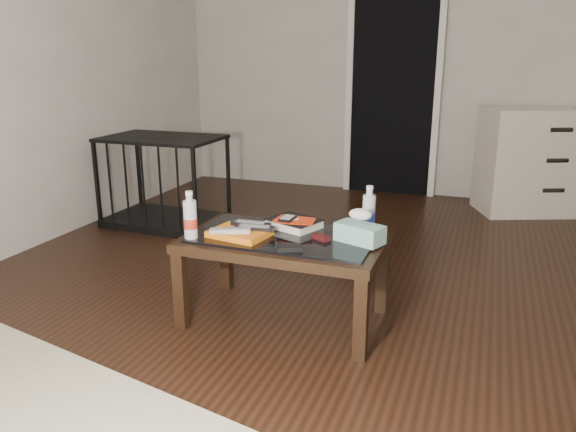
{
  "coord_description": "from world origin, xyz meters",
  "views": [
    {
      "loc": [
        0.52,
        -3.01,
        1.35
      ],
      "look_at": [
        -0.41,
        -0.45,
        0.55
      ],
      "focal_mm": 35.0,
      "sensor_mm": 36.0,
      "label": 1
    }
  ],
  "objects_px": {
    "water_bottle_left": "(190,215)",
    "textbook": "(294,223)",
    "coffee_table": "(285,247)",
    "pet_crate": "(165,196)",
    "dresser": "(553,161)",
    "tissue_box": "(360,233)",
    "water_bottle_right": "(369,209)"
  },
  "relations": [
    {
      "from": "textbook",
      "to": "water_bottle_right",
      "type": "bearing_deg",
      "value": 32.54
    },
    {
      "from": "dresser",
      "to": "tissue_box",
      "type": "distance_m",
      "value": 2.91
    },
    {
      "from": "coffee_table",
      "to": "textbook",
      "type": "height_order",
      "value": "textbook"
    },
    {
      "from": "coffee_table",
      "to": "pet_crate",
      "type": "relative_size",
      "value": 1.09
    },
    {
      "from": "dresser",
      "to": "textbook",
      "type": "height_order",
      "value": "dresser"
    },
    {
      "from": "pet_crate",
      "to": "water_bottle_left",
      "type": "distance_m",
      "value": 1.84
    },
    {
      "from": "coffee_table",
      "to": "pet_crate",
      "type": "distance_m",
      "value": 1.96
    },
    {
      "from": "dresser",
      "to": "pet_crate",
      "type": "xyz_separation_m",
      "value": [
        -2.95,
        -1.47,
        -0.22
      ]
    },
    {
      "from": "coffee_table",
      "to": "textbook",
      "type": "relative_size",
      "value": 4.0
    },
    {
      "from": "dresser",
      "to": "water_bottle_left",
      "type": "bearing_deg",
      "value": -144.24
    },
    {
      "from": "dresser",
      "to": "textbook",
      "type": "distance_m",
      "value": 2.97
    },
    {
      "from": "textbook",
      "to": "water_bottle_left",
      "type": "bearing_deg",
      "value": -120.35
    },
    {
      "from": "textbook",
      "to": "tissue_box",
      "type": "xyz_separation_m",
      "value": [
        0.37,
        -0.11,
        0.02
      ]
    },
    {
      "from": "coffee_table",
      "to": "tissue_box",
      "type": "bearing_deg",
      "value": 3.64
    },
    {
      "from": "textbook",
      "to": "water_bottle_left",
      "type": "height_order",
      "value": "water_bottle_left"
    },
    {
      "from": "coffee_table",
      "to": "water_bottle_left",
      "type": "height_order",
      "value": "water_bottle_left"
    },
    {
      "from": "dresser",
      "to": "water_bottle_left",
      "type": "relative_size",
      "value": 5.46
    },
    {
      "from": "coffee_table",
      "to": "tissue_box",
      "type": "height_order",
      "value": "tissue_box"
    },
    {
      "from": "dresser",
      "to": "water_bottle_left",
      "type": "xyz_separation_m",
      "value": [
        -1.88,
        -2.93,
        0.13
      ]
    },
    {
      "from": "coffee_table",
      "to": "water_bottle_left",
      "type": "xyz_separation_m",
      "value": [
        -0.42,
        -0.2,
        0.18
      ]
    },
    {
      "from": "coffee_table",
      "to": "dresser",
      "type": "xyz_separation_m",
      "value": [
        1.46,
        2.73,
        0.05
      ]
    },
    {
      "from": "textbook",
      "to": "water_bottle_right",
      "type": "relative_size",
      "value": 1.05
    },
    {
      "from": "pet_crate",
      "to": "textbook",
      "type": "relative_size",
      "value": 3.68
    },
    {
      "from": "water_bottle_left",
      "to": "textbook",
      "type": "bearing_deg",
      "value": 38.32
    },
    {
      "from": "water_bottle_left",
      "to": "water_bottle_right",
      "type": "relative_size",
      "value": 1.0
    },
    {
      "from": "pet_crate",
      "to": "water_bottle_right",
      "type": "height_order",
      "value": "pet_crate"
    },
    {
      "from": "tissue_box",
      "to": "textbook",
      "type": "bearing_deg",
      "value": -176.3
    },
    {
      "from": "dresser",
      "to": "water_bottle_right",
      "type": "height_order",
      "value": "dresser"
    },
    {
      "from": "textbook",
      "to": "dresser",
      "type": "bearing_deg",
      "value": 82.05
    },
    {
      "from": "textbook",
      "to": "water_bottle_left",
      "type": "relative_size",
      "value": 1.05
    },
    {
      "from": "water_bottle_right",
      "to": "tissue_box",
      "type": "height_order",
      "value": "water_bottle_right"
    },
    {
      "from": "dresser",
      "to": "water_bottle_right",
      "type": "xyz_separation_m",
      "value": [
        -1.08,
        -2.52,
        0.13
      ]
    }
  ]
}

